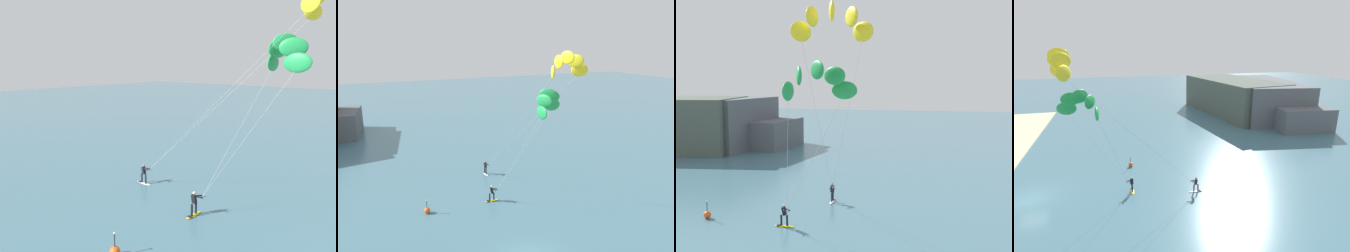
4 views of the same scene
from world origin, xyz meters
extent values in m
ellipsoid|color=yellow|center=(1.19, 10.10, 0.04)|extent=(1.51, 0.39, 0.08)
cube|color=black|center=(0.78, 10.11, 0.09)|extent=(0.29, 0.29, 0.02)
cylinder|color=black|center=(1.41, 10.10, 0.47)|extent=(0.14, 0.14, 0.78)
cylinder|color=black|center=(0.97, 10.10, 0.47)|extent=(0.14, 0.14, 0.78)
cube|color=black|center=(1.19, 10.10, 1.16)|extent=(0.33, 0.31, 0.63)
sphere|color=beige|center=(1.19, 10.10, 1.58)|extent=(0.20, 0.20, 0.20)
cylinder|color=black|center=(1.57, 9.70, 1.31)|extent=(0.40, 0.42, 0.03)
cylinder|color=black|center=(1.46, 9.97, 1.34)|extent=(0.58, 0.34, 0.15)
cylinder|color=black|center=(1.30, 9.82, 1.34)|extent=(0.30, 0.59, 0.15)
ellipsoid|color=#1E9347|center=(3.53, 4.93, 9.88)|extent=(0.37, 1.60, 1.10)
ellipsoid|color=#1E9347|center=(4.02, 5.40, 10.74)|extent=(0.86, 1.60, 1.10)
ellipsoid|color=#1E9347|center=(4.86, 6.18, 11.07)|extent=(1.32, 1.38, 1.10)
ellipsoid|color=#1E9347|center=(5.70, 6.97, 10.74)|extent=(1.58, 0.95, 1.10)
ellipsoid|color=#1E9347|center=(6.20, 7.43, 9.88)|extent=(1.60, 0.37, 1.10)
cylinder|color=#B2B2B7|center=(2.55, 7.32, 5.44)|extent=(1.98, 4.78, 8.27)
cylinder|color=#B2B2B7|center=(3.88, 8.57, 5.44)|extent=(4.65, 2.29, 8.27)
ellipsoid|color=white|center=(3.11, 16.62, 0.04)|extent=(0.37, 1.50, 0.08)
cube|color=black|center=(3.11, 17.03, 0.09)|extent=(0.29, 0.28, 0.02)
cylinder|color=black|center=(3.11, 16.40, 0.47)|extent=(0.14, 0.14, 0.78)
cylinder|color=black|center=(3.11, 16.84, 0.47)|extent=(0.14, 0.14, 0.78)
cube|color=black|center=(3.11, 16.62, 1.16)|extent=(0.30, 0.32, 0.63)
sphere|color=#9E7051|center=(3.11, 16.62, 1.58)|extent=(0.20, 0.20, 0.20)
cylinder|color=black|center=(3.24, 16.09, 1.31)|extent=(0.16, 0.54, 0.03)
cylinder|color=black|center=(3.28, 16.38, 1.34)|extent=(0.43, 0.54, 0.15)
cylinder|color=black|center=(3.07, 16.33, 1.34)|extent=(0.17, 0.61, 0.15)
ellipsoid|color=yellow|center=(4.37, 4.78, 13.11)|extent=(1.02, 1.42, 1.10)
ellipsoid|color=yellow|center=(7.63, 5.60, 13.11)|extent=(1.42, 1.02, 1.10)
cylinder|color=#B2B2B7|center=(3.81, 10.43, 7.06)|extent=(1.14, 11.33, 11.51)
cylinder|color=#B2B2B7|center=(5.44, 10.85, 7.06)|extent=(4.41, 10.50, 11.51)
sphere|color=#EA5119|center=(-5.15, 10.52, 0.28)|extent=(0.56, 0.56, 0.56)
cylinder|color=#262628|center=(-5.15, 10.52, 0.91)|extent=(0.06, 0.06, 0.70)
sphere|color=#F2F2CC|center=(-5.15, 10.52, 1.32)|extent=(0.12, 0.12, 0.12)
camera|label=1|loc=(-14.77, -1.32, 9.84)|focal=34.28mm
camera|label=2|loc=(-9.77, -16.33, 15.34)|focal=33.62mm
camera|label=3|loc=(11.61, -17.09, 10.62)|focal=44.54mm
camera|label=4|loc=(27.12, 8.30, 14.74)|focal=28.57mm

